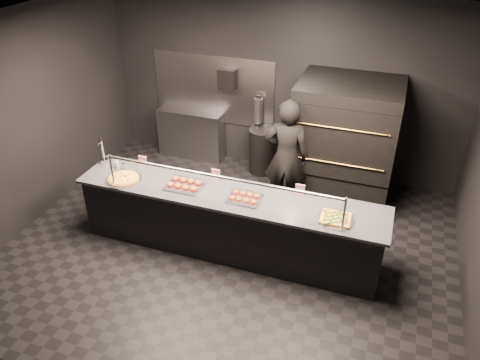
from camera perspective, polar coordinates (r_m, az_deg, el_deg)
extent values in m
plane|color=black|center=(6.57, -1.34, -8.37)|extent=(6.00, 6.00, 0.00)
plane|color=black|center=(5.18, -1.77, 17.99)|extent=(6.00, 6.00, 0.00)
cube|color=black|center=(7.91, 4.99, 11.35)|extent=(6.00, 0.04, 3.00)
cube|color=black|center=(3.94, -14.81, -13.39)|extent=(6.00, 0.04, 3.00)
cube|color=black|center=(7.25, -24.46, 6.66)|extent=(0.04, 5.00, 3.00)
cube|color=#99999E|center=(8.32, -3.26, 10.98)|extent=(2.20, 0.02, 1.20)
cube|color=black|center=(6.30, -1.39, -5.29)|extent=(4.00, 0.70, 0.88)
cube|color=#39393E|center=(6.03, -1.44, -1.79)|extent=(4.10, 0.78, 0.04)
cylinder|color=#99999E|center=(6.31, -15.33, 1.19)|extent=(0.03, 0.03, 0.45)
cylinder|color=#99999E|center=(5.38, 12.54, -4.13)|extent=(0.03, 0.03, 0.45)
cylinder|color=#99999E|center=(5.56, -2.59, 0.39)|extent=(3.00, 0.04, 0.04)
cube|color=black|center=(7.70, 12.06, 0.22)|extent=(1.50, 1.15, 0.60)
cube|color=black|center=(7.41, 12.57, 4.19)|extent=(1.50, 1.20, 0.55)
cube|color=black|center=(7.18, 13.07, 8.08)|extent=(1.50, 1.20, 0.55)
cube|color=black|center=(7.05, 13.43, 10.84)|extent=(1.50, 1.20, 0.18)
cylinder|color=gold|center=(6.87, 11.80, 1.96)|extent=(1.30, 0.02, 0.02)
cylinder|color=gold|center=(6.62, 12.31, 6.11)|extent=(1.30, 0.02, 0.02)
cube|color=#99999E|center=(8.67, -5.95, 5.62)|extent=(1.20, 0.35, 0.90)
cube|color=black|center=(8.05, -1.54, 12.20)|extent=(0.30, 0.20, 0.35)
cylinder|color=#B2B2B7|center=(8.07, 2.24, 8.44)|extent=(0.14, 0.14, 0.45)
cube|color=black|center=(7.98, 2.27, 10.09)|extent=(0.10, 0.06, 0.06)
cylinder|color=silver|center=(6.96, -16.21, 2.25)|extent=(0.12, 0.12, 0.07)
cylinder|color=silver|center=(6.88, -16.40, 3.38)|extent=(0.04, 0.04, 0.31)
cylinder|color=silver|center=(6.77, -16.89, 4.16)|extent=(0.02, 0.09, 0.02)
cone|color=black|center=(6.79, -16.67, 5.00)|extent=(0.04, 0.04, 0.12)
cylinder|color=silver|center=(6.49, -13.99, 0.09)|extent=(0.48, 0.48, 0.01)
cylinder|color=#CB8E41|center=(6.49, -14.00, 0.18)|extent=(0.42, 0.42, 0.02)
cylinder|color=#FED053|center=(6.48, -14.02, 0.27)|extent=(0.37, 0.37, 0.01)
cube|color=silver|center=(6.20, -6.76, -0.71)|extent=(0.49, 0.37, 0.02)
ellipsoid|color=#BA6627|center=(6.18, -8.48, -0.51)|extent=(0.09, 0.09, 0.06)
ellipsoid|color=#BA6627|center=(6.30, -7.84, 0.22)|extent=(0.09, 0.09, 0.06)
ellipsoid|color=#BA6627|center=(6.14, -7.57, -0.69)|extent=(0.09, 0.09, 0.06)
ellipsoid|color=#BA6627|center=(6.26, -6.93, 0.05)|extent=(0.09, 0.09, 0.06)
ellipsoid|color=#BA6627|center=(6.09, -6.64, -0.87)|extent=(0.09, 0.09, 0.06)
ellipsoid|color=#BA6627|center=(6.22, -6.02, -0.13)|extent=(0.09, 0.09, 0.06)
ellipsoid|color=#BA6627|center=(6.05, -5.70, -1.06)|extent=(0.09, 0.09, 0.06)
ellipsoid|color=#BA6627|center=(6.18, -5.09, -0.30)|extent=(0.09, 0.09, 0.06)
cube|color=silver|center=(5.90, 0.56, -2.31)|extent=(0.44, 0.34, 0.02)
ellipsoid|color=#BA6627|center=(5.86, -0.98, -2.15)|extent=(0.08, 0.08, 0.05)
ellipsoid|color=#BA6627|center=(5.97, -0.52, -1.45)|extent=(0.08, 0.08, 0.05)
ellipsoid|color=#BA6627|center=(5.84, -0.10, -2.32)|extent=(0.08, 0.08, 0.05)
ellipsoid|color=#BA6627|center=(5.95, 0.34, -1.62)|extent=(0.08, 0.08, 0.05)
ellipsoid|color=#BA6627|center=(5.81, 0.78, -2.49)|extent=(0.08, 0.08, 0.05)
ellipsoid|color=#BA6627|center=(5.92, 1.21, -1.78)|extent=(0.08, 0.08, 0.05)
ellipsoid|color=#BA6627|center=(5.79, 1.67, -2.66)|extent=(0.08, 0.08, 0.05)
ellipsoid|color=#BA6627|center=(5.90, 2.09, -1.95)|extent=(0.08, 0.08, 0.05)
cylinder|color=silver|center=(5.66, 11.57, -4.73)|extent=(0.44, 0.44, 0.01)
cube|color=#CB8E41|center=(5.65, 11.58, -4.59)|extent=(0.36, 0.32, 0.02)
cube|color=#FED053|center=(5.64, 11.60, -4.50)|extent=(0.34, 0.30, 0.01)
cube|color=#3C8026|center=(5.64, 11.61, -4.42)|extent=(0.32, 0.28, 0.01)
cylinder|color=silver|center=(6.78, -14.74, 1.81)|extent=(0.06, 0.06, 0.10)
cylinder|color=silver|center=(6.73, -14.02, 1.60)|extent=(0.04, 0.04, 0.08)
cube|color=white|center=(6.74, -11.78, 2.31)|extent=(0.12, 0.04, 0.15)
cube|color=white|center=(6.29, -2.97, 0.72)|extent=(0.12, 0.04, 0.15)
cube|color=white|center=(6.01, 7.34, -1.16)|extent=(0.12, 0.04, 0.15)
cylinder|color=black|center=(8.16, 2.77, 3.62)|extent=(0.48, 0.48, 0.80)
imported|color=black|center=(6.92, 5.66, 2.78)|extent=(0.70, 0.49, 1.80)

